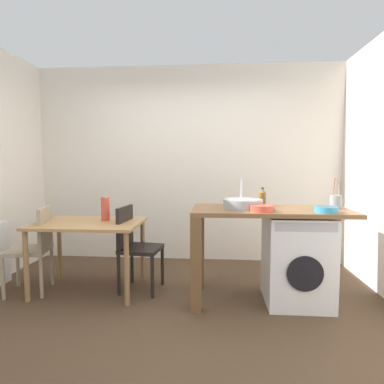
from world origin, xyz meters
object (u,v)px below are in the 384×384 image
at_px(chair_person_seat, 35,245).
at_px(bottle_tall_green, 262,197).
at_px(dining_table, 89,231).
at_px(mixing_bowl, 262,208).
at_px(colander, 326,209).
at_px(washing_machine, 297,259).
at_px(vase, 105,209).
at_px(chair_opposite, 135,243).
at_px(utensil_crock, 336,201).

distance_m(chair_person_seat, bottle_tall_green, 2.43).
distance_m(dining_table, chair_person_seat, 0.57).
relative_size(mixing_bowl, colander, 1.05).
xyz_separation_m(washing_machine, vase, (-1.98, 0.22, 0.44)).
height_order(chair_person_seat, chair_opposite, same).
relative_size(chair_person_seat, colander, 4.50).
xyz_separation_m(chair_person_seat, chair_opposite, (1.02, 0.14, 0.00)).
bearing_deg(dining_table, colander, -8.41).
distance_m(chair_person_seat, mixing_bowl, 2.36).
xyz_separation_m(mixing_bowl, vase, (-1.61, 0.42, -0.09)).
relative_size(dining_table, chair_person_seat, 1.22).
bearing_deg(bottle_tall_green, vase, -179.78).
relative_size(dining_table, chair_opposite, 1.22).
bearing_deg(colander, chair_opposite, 167.70).
height_order(dining_table, washing_machine, washing_machine).
xyz_separation_m(chair_person_seat, colander, (2.86, -0.26, 0.44)).
height_order(bottle_tall_green, mixing_bowl, bottle_tall_green).
height_order(dining_table, chair_person_seat, chair_person_seat).
distance_m(washing_machine, bottle_tall_green, 0.69).
relative_size(chair_person_seat, vase, 3.57).
relative_size(chair_person_seat, chair_opposite, 1.00).
bearing_deg(chair_opposite, chair_person_seat, -75.48).
bearing_deg(colander, dining_table, 171.59).
relative_size(washing_machine, colander, 4.30).
distance_m(dining_table, colander, 2.36).
relative_size(washing_machine, utensil_crock, 2.87).
xyz_separation_m(mixing_bowl, colander, (0.56, -0.02, -0.00)).
distance_m(dining_table, mixing_bowl, 1.81).
bearing_deg(dining_table, mixing_bowl, -10.40).
bearing_deg(vase, utensil_crock, -4.21).
xyz_separation_m(chair_opposite, utensil_crock, (2.02, -0.13, 0.48)).
height_order(chair_opposite, mixing_bowl, mixing_bowl).
height_order(dining_table, utensil_crock, utensil_crock).
height_order(bottle_tall_green, vase, bottle_tall_green).
distance_m(washing_machine, colander, 0.59).
bearing_deg(vase, mixing_bowl, -14.72).
bearing_deg(chair_opposite, dining_table, -76.43).
distance_m(utensil_crock, colander, 0.33).
bearing_deg(vase, chair_opposite, -7.25).
distance_m(washing_machine, utensil_crock, 0.67).
height_order(utensil_crock, vase, utensil_crock).
relative_size(colander, vase, 0.79).
relative_size(chair_opposite, mixing_bowl, 4.28).
bearing_deg(chair_person_seat, bottle_tall_green, -97.44).
height_order(washing_machine, mixing_bowl, mixing_bowl).
distance_m(mixing_bowl, vase, 1.67).
height_order(chair_person_seat, bottle_tall_green, bottle_tall_green).
relative_size(utensil_crock, vase, 1.19).
height_order(bottle_tall_green, utensil_crock, utensil_crock).
distance_m(chair_opposite, mixing_bowl, 1.41).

